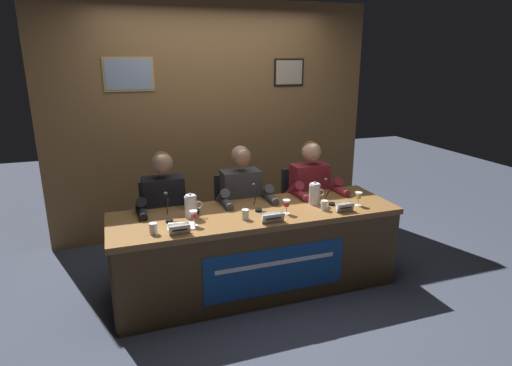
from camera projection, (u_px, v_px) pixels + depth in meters
ground_plane at (256, 286)px, 3.85m from camera, size 12.00×12.00×0.00m
wall_back_panelled at (214, 121)px, 4.80m from camera, size 3.67×0.14×2.60m
conference_table at (260, 241)px, 3.62m from camera, size 2.47×0.76×0.73m
chair_left at (165, 230)px, 4.01m from camera, size 0.44×0.44×0.89m
panelist_left at (166, 209)px, 3.75m from camera, size 0.51×0.48×1.21m
nameplate_left at (180, 229)px, 3.15m from camera, size 0.16×0.06×0.08m
juice_glass_left at (194, 215)px, 3.30m from camera, size 0.06×0.06×0.12m
water_cup_left at (153, 229)px, 3.16m from camera, size 0.06×0.06×0.08m
microphone_left at (168, 212)px, 3.41m from camera, size 0.06×0.17×0.22m
chair_center at (238, 221)px, 4.24m from camera, size 0.44×0.44×0.89m
panelist_center at (243, 201)px, 3.98m from camera, size 0.51×0.48×1.21m
nameplate_center at (273, 218)px, 3.38m from camera, size 0.19×0.06×0.08m
juice_glass_center at (286, 204)px, 3.55m from camera, size 0.06×0.06×0.12m
water_cup_center at (245, 215)px, 3.44m from camera, size 0.06×0.06×0.08m
microphone_center at (257, 202)px, 3.64m from camera, size 0.06×0.17×0.22m
chair_right at (303, 212)px, 4.47m from camera, size 0.44×0.44×0.89m
panelist_right at (313, 193)px, 4.21m from camera, size 0.51×0.48×1.21m
nameplate_right at (345, 207)px, 3.61m from camera, size 0.16×0.06×0.08m
juice_glass_right at (358, 196)px, 3.75m from camera, size 0.06×0.06×0.12m
water_cup_right at (324, 206)px, 3.65m from camera, size 0.06×0.06×0.08m
microphone_right at (330, 196)px, 3.80m from camera, size 0.06×0.17×0.22m
water_pitcher_left_side at (191, 206)px, 3.47m from camera, size 0.15×0.10×0.21m
water_pitcher_right_side at (315, 194)px, 3.79m from camera, size 0.15×0.10×0.21m
document_stack_left at (181, 226)px, 3.29m from camera, size 0.23×0.19×0.01m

